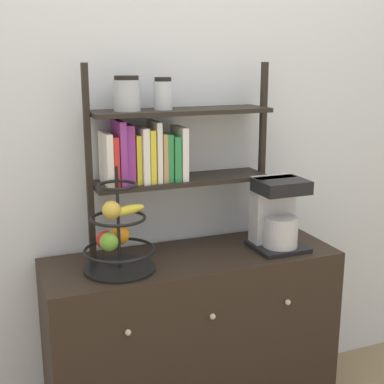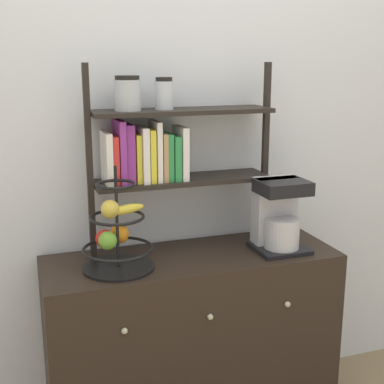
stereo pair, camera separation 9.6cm
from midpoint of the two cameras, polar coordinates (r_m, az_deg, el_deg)
The scene contains 5 objects.
wall_back at distance 2.32m, azimuth -0.83°, elevation 7.29°, with size 7.00×0.05×2.60m, color silver.
sideboard at distance 2.38m, azimuth 1.21°, elevation -15.67°, with size 1.21×0.43×0.78m.
coffee_maker at distance 2.29m, azimuth 10.38°, elevation -2.46°, with size 0.21×0.21×0.30m.
fruit_stand at distance 2.06m, azimuth -6.83°, elevation -4.66°, with size 0.28×0.28×0.41m.
shelf_hutch at distance 2.18m, azimuth -2.50°, elevation 5.04°, with size 0.79×0.20×0.78m.
Camera 2 is at (-0.67, -1.75, 1.57)m, focal length 50.00 mm.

